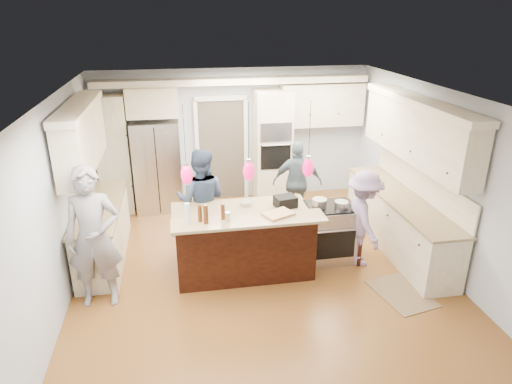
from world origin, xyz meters
TOP-DOWN VIEW (x-y plane):
  - ground_plane at (0.00, 0.00)m, footprint 6.00×6.00m
  - room_shell at (0.00, 0.00)m, footprint 5.54×6.04m
  - refrigerator at (-1.55, 2.64)m, footprint 0.90×0.70m
  - oven_column at (0.75, 2.67)m, footprint 0.72×0.69m
  - back_upper_cabinets at (-0.75, 2.76)m, footprint 5.30×0.61m
  - right_counter_run at (2.44, 0.30)m, footprint 0.64×3.10m
  - left_cabinets at (-2.44, 0.80)m, footprint 0.64×2.30m
  - kitchen_island at (-0.25, 0.07)m, footprint 2.10×1.46m
  - island_range at (1.16, 0.15)m, footprint 0.82×0.71m
  - pendant_lights at (-0.25, -0.51)m, footprint 1.75×0.15m
  - person_bar_end at (-2.30, -0.45)m, footprint 0.72×0.48m
  - person_far_left at (-0.82, 0.85)m, footprint 0.98×0.85m
  - person_far_right at (1.00, 1.60)m, footprint 0.97×0.57m
  - person_range_side at (1.60, -0.08)m, footprint 0.59×1.00m
  - floor_rug at (1.86, -1.02)m, footprint 0.81×1.04m
  - water_bottle at (-1.07, -0.55)m, footprint 0.07×0.07m
  - beer_bottle_a at (-0.91, -0.48)m, footprint 0.07×0.07m
  - beer_bottle_b at (-0.83, -0.56)m, footprint 0.09×0.09m
  - beer_bottle_c at (-0.60, -0.47)m, footprint 0.07×0.07m
  - drink_can at (-0.54, -0.54)m, footprint 0.08×0.08m
  - cutting_board at (0.17, -0.47)m, footprint 0.47×0.42m
  - pot_large at (0.96, 0.13)m, footprint 0.22×0.22m
  - pot_small at (1.28, 0.05)m, footprint 0.21×0.21m

SIDE VIEW (x-z plane):
  - ground_plane at x=0.00m, z-range 0.00..0.00m
  - floor_rug at x=1.86m, z-range 0.00..0.01m
  - island_range at x=1.16m, z-range 0.00..0.92m
  - kitchen_island at x=-0.25m, z-range -0.07..1.05m
  - person_range_side at x=1.60m, z-range 0.00..1.53m
  - person_far_right at x=1.00m, z-range 0.00..1.55m
  - person_far_left at x=-0.82m, z-range 0.00..1.73m
  - refrigerator at x=-1.55m, z-range 0.00..1.80m
  - pot_small at x=1.28m, z-range 0.92..1.03m
  - person_bar_end at x=-2.30m, z-range 0.00..1.97m
  - pot_large at x=0.96m, z-range 0.92..1.05m
  - right_counter_run at x=2.44m, z-range -0.20..2.31m
  - left_cabinets at x=-2.44m, z-range -0.20..2.31m
  - cutting_board at x=0.17m, z-range 1.12..1.15m
  - oven_column at x=0.75m, z-range 0.00..2.30m
  - drink_can at x=-0.54m, z-range 1.12..1.25m
  - beer_bottle_c at x=-0.60m, z-range 1.12..1.34m
  - beer_bottle_a at x=-0.91m, z-range 1.12..1.35m
  - beer_bottle_b at x=-0.83m, z-range 1.12..1.39m
  - water_bottle at x=-1.07m, z-range 1.12..1.42m
  - back_upper_cabinets at x=-0.75m, z-range 0.40..2.94m
  - pendant_lights at x=-0.25m, z-range 1.29..2.32m
  - room_shell at x=0.00m, z-range 0.46..3.18m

